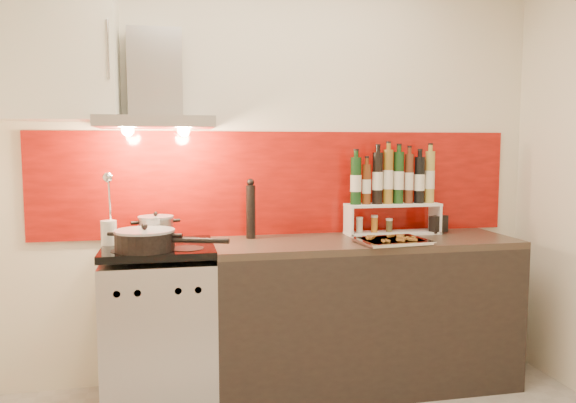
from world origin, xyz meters
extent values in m
cube|color=silver|center=(0.00, 1.40, 1.30)|extent=(3.40, 0.02, 2.60)
cube|color=maroon|center=(0.05, 1.39, 1.22)|extent=(3.00, 0.02, 0.64)
cube|color=#B7B7BA|center=(-0.70, 1.10, 0.42)|extent=(0.60, 0.60, 0.84)
cube|color=black|center=(-0.70, 0.81, 0.33)|extent=(0.50, 0.02, 0.40)
cube|color=#B7B7BA|center=(-0.70, 0.81, 0.72)|extent=(0.56, 0.02, 0.12)
cube|color=#FF190C|center=(-0.70, 0.81, 0.72)|extent=(0.10, 0.01, 0.04)
cube|color=black|center=(-0.70, 1.10, 0.89)|extent=(0.60, 0.60, 0.04)
cube|color=black|center=(0.50, 1.10, 0.43)|extent=(1.80, 0.60, 0.86)
cube|color=#30291D|center=(0.50, 1.10, 0.88)|extent=(1.80, 0.60, 0.04)
cube|color=#B7B7BA|center=(-0.70, 1.15, 1.58)|extent=(0.62, 0.50, 0.06)
cube|color=#B7B7BA|center=(-0.70, 1.30, 1.86)|extent=(0.30, 0.18, 0.50)
sphere|color=#FFD18C|center=(-0.85, 1.15, 1.54)|extent=(0.07, 0.07, 0.07)
sphere|color=#FFD18C|center=(-0.55, 1.15, 1.54)|extent=(0.07, 0.07, 0.07)
cube|color=white|center=(-1.25, 1.22, 1.95)|extent=(0.70, 0.35, 0.72)
cylinder|color=#B7B7BA|center=(-0.71, 1.20, 0.98)|extent=(0.20, 0.20, 0.14)
cylinder|color=#99999E|center=(-0.71, 1.20, 1.05)|extent=(0.20, 0.20, 0.01)
sphere|color=black|center=(-0.71, 1.20, 1.07)|extent=(0.03, 0.03, 0.03)
cylinder|color=black|center=(-0.76, 0.94, 0.96)|extent=(0.31, 0.31, 0.10)
cylinder|color=#99999E|center=(-0.76, 0.94, 1.01)|extent=(0.31, 0.31, 0.01)
sphere|color=black|center=(-0.76, 0.94, 1.04)|extent=(0.03, 0.03, 0.03)
cylinder|color=black|center=(-0.48, 0.85, 0.97)|extent=(0.29, 0.12, 0.03)
cylinder|color=silver|center=(-0.97, 1.15, 0.97)|extent=(0.09, 0.09, 0.14)
cylinder|color=silver|center=(-0.96, 1.15, 1.16)|extent=(0.01, 0.07, 0.27)
sphere|color=silver|center=(-0.96, 1.09, 1.29)|extent=(0.06, 0.06, 0.06)
cylinder|color=black|center=(-0.16, 1.27, 1.06)|extent=(0.06, 0.06, 0.32)
sphere|color=black|center=(-0.16, 1.27, 1.24)|extent=(0.04, 0.04, 0.04)
cube|color=white|center=(0.73, 1.25, 0.91)|extent=(0.60, 0.16, 0.01)
cube|color=white|center=(0.44, 1.25, 0.99)|extent=(0.02, 0.16, 0.17)
cube|color=white|center=(1.02, 1.25, 0.99)|extent=(0.02, 0.16, 0.17)
cube|color=white|center=(0.73, 1.25, 1.08)|extent=(0.60, 0.16, 0.02)
cylinder|color=black|center=(0.49, 1.25, 1.24)|extent=(0.07, 0.07, 0.29)
cylinder|color=#5B2A0F|center=(0.56, 1.25, 1.22)|extent=(0.05, 0.05, 0.25)
cylinder|color=black|center=(0.63, 1.25, 1.25)|extent=(0.06, 0.06, 0.32)
cylinder|color=brown|center=(0.70, 1.25, 1.26)|extent=(0.06, 0.06, 0.34)
cylinder|color=#143413|center=(0.77, 1.25, 1.25)|extent=(0.06, 0.06, 0.32)
cylinder|color=#542816|center=(0.84, 1.25, 1.25)|extent=(0.06, 0.06, 0.31)
cylinder|color=black|center=(0.91, 1.25, 1.24)|extent=(0.06, 0.06, 0.29)
cylinder|color=olive|center=(0.98, 1.25, 1.26)|extent=(0.06, 0.06, 0.33)
cylinder|color=beige|center=(0.52, 1.25, 0.96)|extent=(0.04, 0.04, 0.08)
cylinder|color=#AD671C|center=(0.61, 1.25, 0.96)|extent=(0.04, 0.04, 0.09)
cylinder|color=#474023|center=(0.71, 1.25, 0.95)|extent=(0.04, 0.04, 0.07)
cube|color=black|center=(1.03, 1.21, 0.96)|extent=(0.14, 0.10, 0.11)
cube|color=silver|center=(0.60, 0.93, 0.91)|extent=(0.40, 0.32, 0.01)
cube|color=silver|center=(0.60, 0.93, 0.92)|extent=(0.42, 0.34, 0.01)
cube|color=red|center=(0.60, 0.93, 0.92)|extent=(0.36, 0.28, 0.01)
cube|color=brown|center=(0.69, 0.92, 0.93)|extent=(0.03, 0.05, 0.01)
cube|color=brown|center=(0.69, 0.85, 0.93)|extent=(0.05, 0.03, 0.01)
cube|color=brown|center=(0.47, 0.96, 0.93)|extent=(0.02, 0.05, 0.01)
cube|color=brown|center=(0.65, 0.92, 0.93)|extent=(0.05, 0.03, 0.01)
cube|color=brown|center=(0.53, 0.85, 0.93)|extent=(0.05, 0.04, 0.01)
cube|color=brown|center=(0.48, 0.96, 0.93)|extent=(0.05, 0.04, 0.01)
cube|color=brown|center=(0.62, 0.86, 0.93)|extent=(0.05, 0.05, 0.01)
cube|color=brown|center=(0.70, 0.90, 0.93)|extent=(0.05, 0.04, 0.01)
cube|color=brown|center=(0.53, 0.86, 0.93)|extent=(0.04, 0.05, 0.01)
cube|color=brown|center=(0.67, 0.90, 0.93)|extent=(0.03, 0.05, 0.01)
cube|color=brown|center=(0.63, 1.01, 0.93)|extent=(0.05, 0.03, 0.01)
cube|color=brown|center=(0.70, 0.90, 0.93)|extent=(0.04, 0.05, 0.01)
cube|color=brown|center=(0.66, 0.96, 0.93)|extent=(0.01, 0.05, 0.01)
cube|color=brown|center=(0.51, 1.02, 0.93)|extent=(0.05, 0.02, 0.01)
cube|color=brown|center=(0.73, 0.92, 0.93)|extent=(0.02, 0.05, 0.01)
cube|color=brown|center=(0.69, 1.01, 0.93)|extent=(0.04, 0.05, 0.01)
camera|label=1|loc=(-0.62, -2.04, 1.46)|focal=35.00mm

